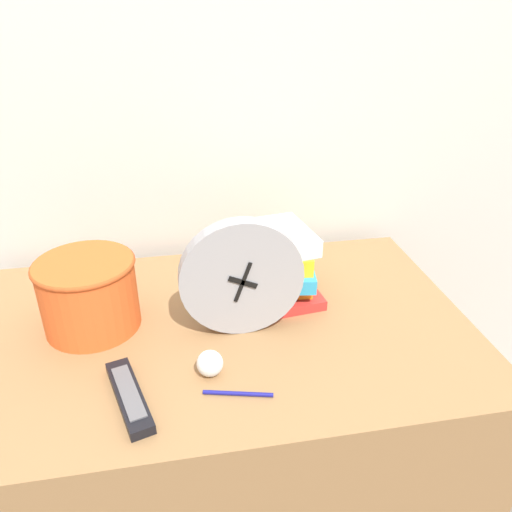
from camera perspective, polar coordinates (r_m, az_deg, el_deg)
name	(u,v)px	position (r m, az deg, el deg)	size (l,w,h in m)	color
wall_back	(195,66)	(1.34, -7.03, 20.76)	(6.00, 0.04, 2.40)	beige
desk	(226,437)	(1.36, -3.50, -19.96)	(1.11, 0.70, 0.71)	olive
desk_clock	(242,278)	(1.03, -1.67, -2.52)	(0.26, 0.04, 0.26)	#99999E
book_stack	(270,264)	(1.18, 1.62, -0.94)	(0.26, 0.23, 0.17)	red
basket	(89,292)	(1.13, -18.60, -3.94)	(0.21, 0.21, 0.16)	#E05623
tv_remote	(129,396)	(0.96, -14.30, -15.24)	(0.10, 0.20, 0.02)	black
crumpled_paper_ball	(210,363)	(0.98, -5.29, -12.12)	(0.05, 0.05, 0.05)	white
pen	(238,394)	(0.95, -2.06, -15.44)	(0.13, 0.04, 0.01)	navy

